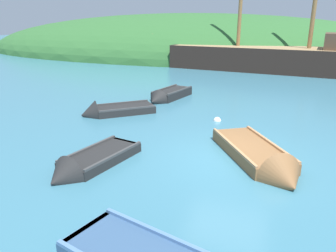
{
  "coord_description": "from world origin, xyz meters",
  "views": [
    {
      "loc": [
        0.98,
        -9.06,
        3.94
      ],
      "look_at": [
        -2.52,
        1.84,
        0.15
      ],
      "focal_mm": 35.12,
      "sensor_mm": 36.0,
      "label": 1
    }
  ],
  "objects_px": {
    "rowboat_portside": "(262,161)",
    "rowboat_near_dock": "(87,165)",
    "sailing_ship": "(276,62)",
    "buoy_white": "(217,121)",
    "rowboat_outer_left": "(112,112)",
    "rowboat_outer_right": "(168,96)"
  },
  "relations": [
    {
      "from": "rowboat_outer_left",
      "to": "rowboat_portside",
      "type": "bearing_deg",
      "value": 113.25
    },
    {
      "from": "sailing_ship",
      "to": "rowboat_near_dock",
      "type": "distance_m",
      "value": 20.22
    },
    {
      "from": "rowboat_portside",
      "to": "rowboat_near_dock",
      "type": "bearing_deg",
      "value": -100.31
    },
    {
      "from": "rowboat_near_dock",
      "to": "rowboat_outer_right",
      "type": "relative_size",
      "value": 1.0
    },
    {
      "from": "rowboat_outer_left",
      "to": "buoy_white",
      "type": "height_order",
      "value": "rowboat_outer_left"
    },
    {
      "from": "sailing_ship",
      "to": "rowboat_near_dock",
      "type": "height_order",
      "value": "sailing_ship"
    },
    {
      "from": "rowboat_near_dock",
      "to": "buoy_white",
      "type": "relative_size",
      "value": 10.19
    },
    {
      "from": "rowboat_outer_right",
      "to": "rowboat_portside",
      "type": "bearing_deg",
      "value": 51.39
    },
    {
      "from": "rowboat_portside",
      "to": "rowboat_near_dock",
      "type": "relative_size",
      "value": 1.25
    },
    {
      "from": "sailing_ship",
      "to": "rowboat_near_dock",
      "type": "bearing_deg",
      "value": 84.32
    },
    {
      "from": "sailing_ship",
      "to": "rowboat_outer_right",
      "type": "distance_m",
      "value": 12.44
    },
    {
      "from": "sailing_ship",
      "to": "buoy_white",
      "type": "distance_m",
      "value": 14.39
    },
    {
      "from": "rowboat_near_dock",
      "to": "rowboat_outer_right",
      "type": "xyz_separation_m",
      "value": [
        -0.36,
        8.31,
        0.07
      ]
    },
    {
      "from": "rowboat_near_dock",
      "to": "buoy_white",
      "type": "xyz_separation_m",
      "value": [
        2.66,
        5.42,
        -0.08
      ]
    },
    {
      "from": "rowboat_near_dock",
      "to": "rowboat_portside",
      "type": "bearing_deg",
      "value": 124.19
    },
    {
      "from": "sailing_ship",
      "to": "rowboat_outer_left",
      "type": "height_order",
      "value": "sailing_ship"
    },
    {
      "from": "sailing_ship",
      "to": "rowboat_outer_right",
      "type": "relative_size",
      "value": 5.89
    },
    {
      "from": "rowboat_portside",
      "to": "buoy_white",
      "type": "distance_m",
      "value": 4.2
    },
    {
      "from": "rowboat_portside",
      "to": "rowboat_near_dock",
      "type": "distance_m",
      "value": 4.86
    },
    {
      "from": "rowboat_portside",
      "to": "rowboat_outer_left",
      "type": "relative_size",
      "value": 1.27
    },
    {
      "from": "sailing_ship",
      "to": "rowboat_outer_left",
      "type": "relative_size",
      "value": 5.98
    },
    {
      "from": "rowboat_near_dock",
      "to": "sailing_ship",
      "type": "bearing_deg",
      "value": -179.46
    }
  ]
}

